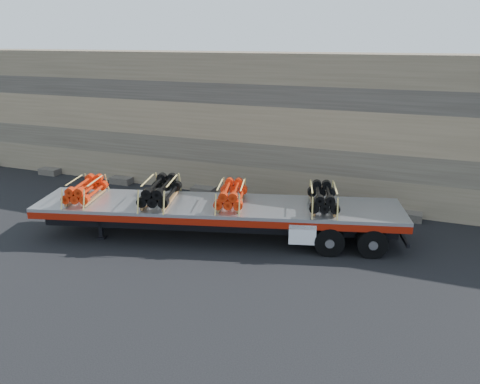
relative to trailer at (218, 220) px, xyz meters
The scene contains 7 objects.
ground 0.72m from the trailer, 64.92° to the left, with size 120.00×120.00×0.00m, color black.
rock_wall 7.15m from the trailer, 89.66° to the left, with size 44.00×3.00×7.00m, color #7A6B54.
trailer is the anchor object (origin of this frame).
bundle_front 5.50m from the trailer, 164.64° to the right, with size 1.07×2.14×0.76m, color red, non-canonical shape.
bundle_midfront 2.57m from the trailer, 164.64° to the right, with size 1.20×2.40×0.85m, color black, non-canonical shape.
bundle_midrear 1.23m from the trailer, 15.36° to the left, with size 1.08×2.16×0.77m, color red, non-canonical shape.
bundle_rear 4.24m from the trailer, 15.36° to the left, with size 1.10×2.19×0.78m, color black, non-canonical shape.
Camera 1 is at (7.11, -15.95, 7.65)m, focal length 35.00 mm.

